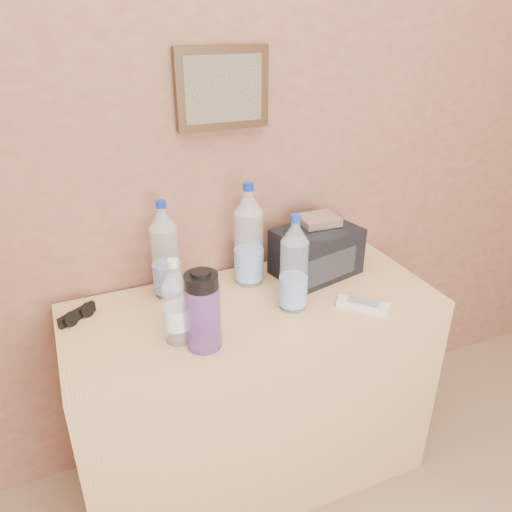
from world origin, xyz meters
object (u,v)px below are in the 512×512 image
(foil_packet, at_px, (319,220))
(pet_large_c, at_px, (249,240))
(dresser, at_px, (254,393))
(nalgene_bottle, at_px, (203,310))
(pet_small, at_px, (177,306))
(ac_remote, at_px, (363,305))
(toiletry_bag, at_px, (316,249))
(pet_large_b, at_px, (165,255))
(sunglasses, at_px, (77,315))
(pet_large_d, at_px, (294,268))

(foil_packet, bearing_deg, pet_large_c, 171.75)
(dresser, height_order, nalgene_bottle, nalgene_bottle)
(dresser, xyz_separation_m, foil_packet, (0.29, 0.11, 0.59))
(pet_small, bearing_deg, nalgene_bottle, -43.29)
(ac_remote, xyz_separation_m, toiletry_bag, (-0.02, 0.27, 0.09))
(dresser, xyz_separation_m, pet_small, (-0.28, -0.10, 0.49))
(dresser, distance_m, pet_large_b, 0.60)
(pet_large_b, relative_size, pet_large_c, 0.92)
(ac_remote, distance_m, toiletry_bag, 0.29)
(dresser, height_order, foil_packet, foil_packet)
(pet_large_b, xyz_separation_m, ac_remote, (0.55, -0.33, -0.14))
(toiletry_bag, bearing_deg, pet_large_b, 160.28)
(pet_large_b, height_order, sunglasses, pet_large_b)
(pet_large_d, xyz_separation_m, sunglasses, (-0.64, 0.20, -0.12))
(pet_large_b, xyz_separation_m, pet_large_c, (0.28, -0.03, 0.01))
(sunglasses, height_order, ac_remote, sunglasses)
(sunglasses, distance_m, foil_packet, 0.85)
(pet_large_d, bearing_deg, nalgene_bottle, -165.27)
(ac_remote, xyz_separation_m, foil_packet, (-0.02, 0.27, 0.20))
(pet_large_d, distance_m, pet_small, 0.38)
(ac_remote, relative_size, toiletry_bag, 0.57)
(pet_large_b, height_order, pet_small, pet_large_b)
(pet_large_d, distance_m, nalgene_bottle, 0.34)
(pet_large_c, relative_size, pet_small, 1.39)
(pet_large_b, bearing_deg, pet_large_c, -5.77)
(dresser, bearing_deg, foil_packet, 20.22)
(pet_large_c, bearing_deg, toiletry_bag, -8.07)
(pet_large_d, height_order, pet_small, pet_large_d)
(pet_small, bearing_deg, foil_packet, 19.79)
(dresser, relative_size, foil_packet, 9.32)
(dresser, xyz_separation_m, ac_remote, (0.31, -0.16, 0.39))
(pet_large_b, relative_size, nalgene_bottle, 1.38)
(toiletry_bag, bearing_deg, pet_small, -172.98)
(pet_large_b, bearing_deg, ac_remote, -31.34)
(pet_large_d, relative_size, foil_packet, 2.44)
(pet_large_b, relative_size, foil_packet, 2.54)
(nalgene_bottle, xyz_separation_m, sunglasses, (-0.32, 0.28, -0.10))
(pet_large_c, xyz_separation_m, foil_packet, (0.25, -0.04, 0.05))
(pet_large_b, relative_size, pet_large_d, 1.04)
(pet_large_c, height_order, foil_packet, pet_large_c)
(toiletry_bag, bearing_deg, foil_packet, -63.07)
(ac_remote, height_order, toiletry_bag, toiletry_bag)
(sunglasses, distance_m, toiletry_bag, 0.83)
(sunglasses, bearing_deg, ac_remote, -52.22)
(pet_large_b, bearing_deg, sunglasses, -172.13)
(ac_remote, bearing_deg, pet_large_c, 176.93)
(dresser, height_order, pet_large_b, pet_large_b)
(pet_large_b, xyz_separation_m, pet_large_d, (0.35, -0.24, -0.01))
(pet_small, relative_size, foil_packet, 1.99)
(pet_large_c, height_order, nalgene_bottle, pet_large_c)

